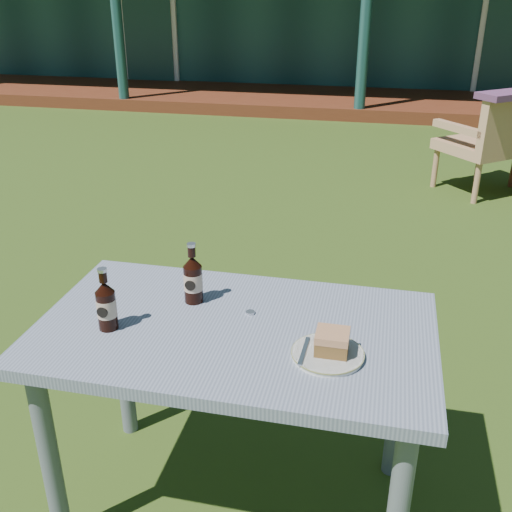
% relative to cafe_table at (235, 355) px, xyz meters
% --- Properties ---
extents(ground, '(80.00, 80.00, 0.00)m').
position_rel_cafe_table_xyz_m(ground, '(0.00, 1.60, -0.62)').
color(ground, '#334916').
extents(cafe_table, '(1.20, 0.70, 0.72)m').
position_rel_cafe_table_xyz_m(cafe_table, '(0.00, 0.00, 0.00)').
color(cafe_table, slate).
rests_on(cafe_table, ground).
extents(plate, '(0.20, 0.20, 0.01)m').
position_rel_cafe_table_xyz_m(plate, '(0.29, -0.10, 0.11)').
color(plate, silver).
rests_on(plate, cafe_table).
extents(cake_slice, '(0.09, 0.09, 0.06)m').
position_rel_cafe_table_xyz_m(cake_slice, '(0.30, -0.09, 0.15)').
color(cake_slice, brown).
rests_on(cake_slice, plate).
extents(fork, '(0.02, 0.14, 0.00)m').
position_rel_cafe_table_xyz_m(fork, '(0.23, -0.11, 0.12)').
color(fork, silver).
rests_on(fork, plate).
extents(cola_bottle_near, '(0.06, 0.06, 0.21)m').
position_rel_cafe_table_xyz_m(cola_bottle_near, '(-0.17, 0.12, 0.18)').
color(cola_bottle_near, black).
rests_on(cola_bottle_near, cafe_table).
extents(cola_bottle_far, '(0.06, 0.06, 0.20)m').
position_rel_cafe_table_xyz_m(cola_bottle_far, '(-0.37, -0.09, 0.18)').
color(cola_bottle_far, black).
rests_on(cola_bottle_far, cafe_table).
extents(bottle_cap, '(0.03, 0.03, 0.01)m').
position_rel_cafe_table_xyz_m(bottle_cap, '(0.03, 0.09, 0.11)').
color(bottle_cap, silver).
rests_on(bottle_cap, cafe_table).
extents(armchair_left, '(0.85, 0.84, 0.84)m').
position_rel_cafe_table_xyz_m(armchair_left, '(1.23, 3.72, -0.15)').
color(armchair_left, tan).
rests_on(armchair_left, ground).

